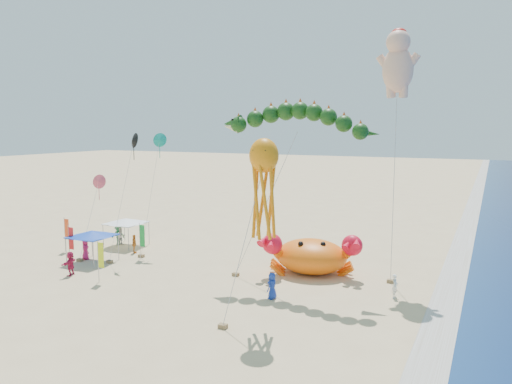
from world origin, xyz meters
TOP-DOWN VIEW (x-y plane):
  - ground at (0.00, 0.00)m, footprint 320.00×320.00m
  - foam_strip at (12.00, 0.00)m, footprint 320.00×320.00m
  - crab_inflatable at (1.76, 4.11)m, footprint 7.66×6.37m
  - dragon_kite at (1.24, 1.81)m, footprint 11.32×2.86m
  - cherub_kite at (7.45, 6.76)m, footprint 2.30×3.59m
  - octopus_kite at (2.42, -6.22)m, footprint 2.71×3.08m
  - canopy_blue at (-16.15, -0.70)m, footprint 3.57×3.57m
  - canopy_white at (-17.40, 5.12)m, footprint 3.62×3.62m
  - feather_flags at (-15.69, -0.94)m, footprint 10.04×6.65m
  - beachgoers at (-13.21, 0.70)m, footprint 28.21×11.17m
  - small_kites at (-14.98, 2.96)m, footprint 5.80×6.86m

SIDE VIEW (x-z plane):
  - ground at x=0.00m, z-range 0.00..0.00m
  - foam_strip at x=12.00m, z-range 0.01..0.01m
  - beachgoers at x=-13.21m, z-range -0.04..1.85m
  - crab_inflatable at x=1.76m, z-range -0.20..3.16m
  - feather_flags at x=-15.69m, z-range 0.41..3.61m
  - canopy_blue at x=-16.15m, z-range 1.09..3.80m
  - canopy_white at x=-17.40m, z-range 1.09..3.80m
  - small_kites at x=-14.98m, z-range 2.61..13.59m
  - octopus_kite at x=2.42m, z-range 2.95..13.77m
  - dragon_kite at x=1.24m, z-range 5.19..18.04m
  - cherub_kite at x=7.45m, z-range 6.94..25.63m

